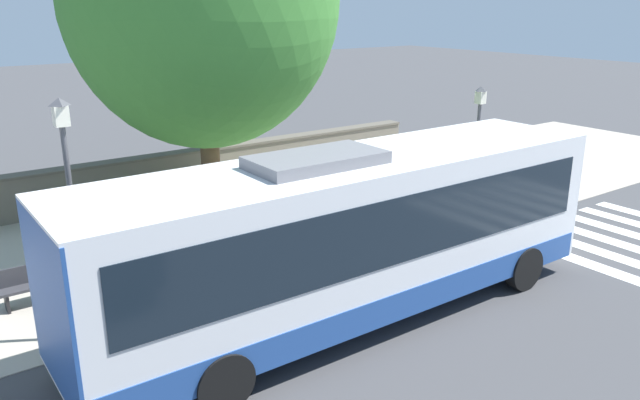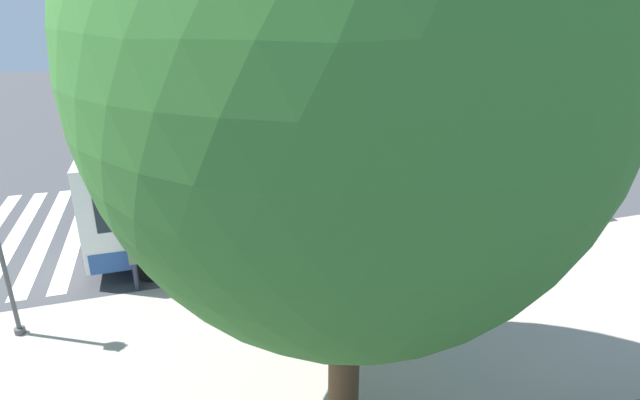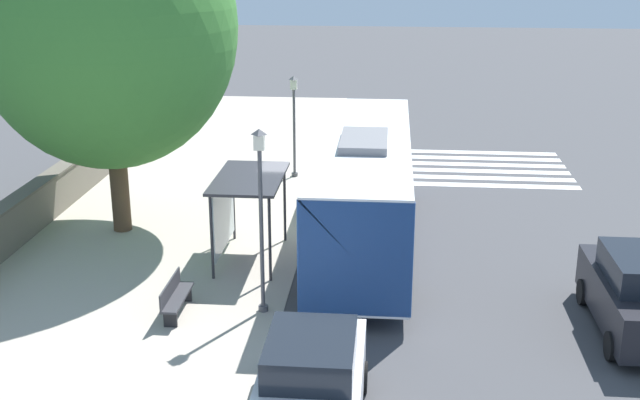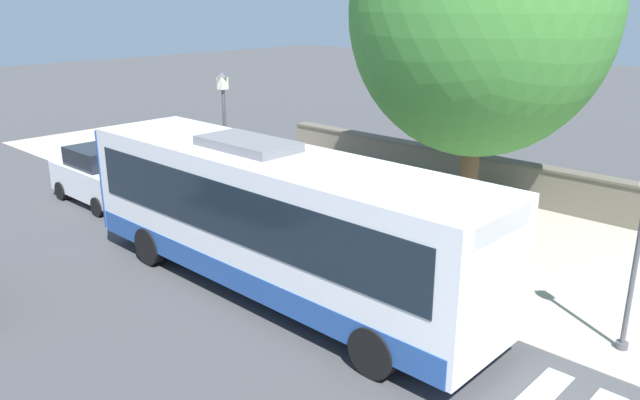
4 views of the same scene
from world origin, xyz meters
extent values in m
plane|color=#424244|center=(0.00, 0.00, 0.00)|extent=(120.00, 120.00, 0.00)
cube|color=#ADA393|center=(-4.50, 0.00, 0.01)|extent=(9.00, 44.00, 0.02)
cube|color=silver|center=(5.00, 5.91, 0.00)|extent=(9.00, 0.50, 0.01)
cube|color=silver|center=(5.00, 6.86, 0.00)|extent=(9.00, 0.50, 0.01)
cube|color=silver|center=(5.00, 7.81, 0.00)|extent=(9.00, 0.50, 0.01)
cube|color=white|center=(1.78, -0.54, 1.88)|extent=(2.57, 11.28, 2.87)
cube|color=black|center=(1.78, -0.54, 2.26)|extent=(2.61, 10.38, 1.26)
cube|color=#264C93|center=(1.78, -0.54, 0.74)|extent=(2.61, 11.06, 0.57)
cube|color=#264C93|center=(1.78, -6.15, 1.88)|extent=(2.61, 0.06, 2.75)
cube|color=black|center=(1.78, 5.06, 3.03)|extent=(1.92, 0.08, 0.40)
cube|color=slate|center=(1.78, -1.39, 3.43)|extent=(1.28, 2.48, 0.22)
cylinder|color=black|center=(0.57, 3.41, 0.50)|extent=(0.30, 1.00, 1.00)
cylinder|color=black|center=(2.98, 3.41, 0.50)|extent=(0.30, 1.00, 1.00)
cylinder|color=black|center=(0.57, -4.04, 0.50)|extent=(0.30, 1.00, 1.00)
cylinder|color=black|center=(2.98, -4.04, 0.50)|extent=(0.30, 1.00, 1.00)
cylinder|color=#2D2D33|center=(-0.59, -3.33, 1.18)|extent=(0.08, 0.08, 2.37)
cylinder|color=#2D2D33|center=(-0.59, -0.34, 1.18)|extent=(0.08, 0.08, 2.37)
cylinder|color=#2D2D33|center=(-2.14, -3.33, 1.18)|extent=(0.08, 0.08, 2.37)
cylinder|color=#2D2D33|center=(-2.14, -0.34, 1.18)|extent=(0.08, 0.08, 2.37)
cube|color=#2D2D33|center=(-1.37, -1.83, 2.41)|extent=(1.85, 3.29, 0.08)
cube|color=silver|center=(-2.12, -1.83, 1.30)|extent=(0.03, 2.69, 1.89)
cylinder|color=#2D3347|center=(0.09, 3.85, 0.41)|extent=(0.12, 0.12, 0.83)
cylinder|color=#2D3347|center=(0.25, 3.85, 0.41)|extent=(0.12, 0.12, 0.83)
cube|color=#59724C|center=(0.17, 3.85, 1.16)|extent=(0.34, 0.22, 0.67)
sphere|color=tan|center=(0.17, 3.85, 1.61)|extent=(0.23, 0.23, 0.23)
cube|color=#333338|center=(-2.54, -5.48, 0.45)|extent=(0.40, 1.76, 0.06)
cube|color=#333338|center=(-2.71, -5.48, 0.68)|extent=(0.04, 1.76, 0.40)
cube|color=black|center=(-2.54, -6.19, 0.23)|extent=(0.32, 0.06, 0.45)
cube|color=black|center=(-2.54, -4.78, 0.23)|extent=(0.32, 0.06, 0.45)
cylinder|color=#4C4C51|center=(-1.11, 6.42, 0.08)|extent=(0.24, 0.24, 0.16)
cylinder|color=#4C4C51|center=(-1.11, 6.42, 1.69)|extent=(0.10, 0.10, 3.38)
cylinder|color=#4C4C51|center=(-0.50, -5.14, 0.08)|extent=(0.24, 0.24, 0.16)
cylinder|color=#4C4C51|center=(-0.50, -5.14, 2.05)|extent=(0.10, 0.10, 4.11)
cube|color=silver|center=(-0.50, -5.14, 4.28)|extent=(0.24, 0.24, 0.35)
pyramid|color=#4C4C51|center=(-0.50, -5.14, 4.53)|extent=(0.28, 0.28, 0.14)
cylinder|color=brown|center=(-5.78, 0.12, 2.10)|extent=(0.56, 0.56, 4.21)
ellipsoid|color=#3D7F33|center=(-5.78, 0.12, 6.30)|extent=(7.60, 7.60, 8.36)
cube|color=silver|center=(1.16, -9.83, 0.77)|extent=(1.88, 3.94, 1.00)
cube|color=black|center=(1.16, -9.92, 1.58)|extent=(1.60, 2.05, 0.62)
cylinder|color=black|center=(0.27, -8.54, 0.32)|extent=(0.22, 0.64, 0.64)
cylinder|color=black|center=(2.06, -8.54, 0.32)|extent=(0.22, 0.64, 0.64)
cylinder|color=black|center=(0.27, -11.11, 0.32)|extent=(0.22, 0.64, 0.64)
cylinder|color=black|center=(2.06, -11.11, 0.32)|extent=(0.22, 0.64, 0.64)
cube|color=black|center=(8.30, -5.39, 0.79)|extent=(1.87, 4.30, 1.04)
cube|color=black|center=(8.30, -5.50, 1.64)|extent=(1.59, 2.23, 0.65)
cylinder|color=black|center=(7.41, -3.99, 0.32)|extent=(0.22, 0.64, 0.64)
cylinder|color=black|center=(9.18, -3.99, 0.32)|extent=(0.22, 0.64, 0.64)
cylinder|color=black|center=(7.41, -6.78, 0.32)|extent=(0.22, 0.64, 0.64)
cylinder|color=black|center=(9.18, -6.78, 0.32)|extent=(0.22, 0.64, 0.64)
camera|label=1|loc=(10.69, -7.73, 6.13)|focal=35.00mm
camera|label=2|loc=(-12.59, 2.78, 7.04)|focal=28.00mm
camera|label=3|loc=(2.49, -22.78, 8.79)|focal=45.00mm
camera|label=4|loc=(10.88, 9.54, 6.60)|focal=35.00mm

